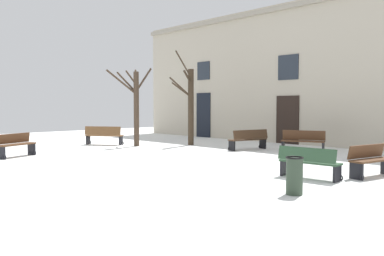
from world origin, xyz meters
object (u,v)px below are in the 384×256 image
at_px(bench_near_center_tree, 303,140).
at_px(litter_bin, 294,175).
at_px(bench_by_litter_bin, 309,162).
at_px(tree_center, 190,104).
at_px(bench_back_to_back_left, 249,139).
at_px(bench_back_to_back_right, 16,145).
at_px(bench_far_corner, 104,135).
at_px(tree_foreground, 135,103).
at_px(bench_facing_shops, 371,160).

bearing_deg(bench_near_center_tree, litter_bin, -81.39).
distance_m(litter_bin, bench_by_litter_bin, 2.10).
xyz_separation_m(tree_center, bench_back_to_back_left, (3.34, 0.37, -1.54)).
bearing_deg(bench_back_to_back_right, litter_bin, -101.72).
bearing_deg(bench_far_corner, bench_by_litter_bin, 141.12).
distance_m(bench_far_corner, bench_back_to_back_right, 5.25).
xyz_separation_m(bench_near_center_tree, bench_back_to_back_left, (-1.88, -1.34, 0.01)).
bearing_deg(tree_foreground, litter_bin, -18.80).
height_order(tree_center, bench_back_to_back_left, tree_center).
height_order(bench_facing_shops, bench_by_litter_bin, bench_facing_shops).
bearing_deg(bench_by_litter_bin, bench_back_to_back_right, 17.82).
xyz_separation_m(tree_foreground, bench_facing_shops, (11.26, -0.31, -1.62)).
xyz_separation_m(tree_foreground, bench_near_center_tree, (6.69, 3.91, -1.62)).
bearing_deg(litter_bin, bench_facing_shops, 85.88).
relative_size(tree_foreground, litter_bin, 4.55).
relative_size(bench_by_litter_bin, bench_far_corner, 0.93).
bearing_deg(bench_back_to_back_left, bench_by_litter_bin, 63.35).
bearing_deg(bench_back_to_back_left, litter_bin, 56.63).
relative_size(bench_facing_shops, bench_far_corner, 0.89).
xyz_separation_m(tree_foreground, bench_by_litter_bin, (10.24, -1.80, -1.64)).
bearing_deg(tree_foreground, bench_back_to_back_right, -87.31).
height_order(bench_facing_shops, bench_back_to_back_right, bench_back_to_back_right).
distance_m(tree_foreground, bench_facing_shops, 11.38).
height_order(bench_by_litter_bin, bench_back_to_back_right, bench_back_to_back_right).
height_order(tree_center, bench_by_litter_bin, tree_center).
bearing_deg(bench_by_litter_bin, bench_back_to_back_left, -42.41).
bearing_deg(tree_foreground, bench_near_center_tree, 30.32).
relative_size(litter_bin, bench_back_to_back_left, 0.43).
height_order(tree_center, bench_facing_shops, tree_center).
bearing_deg(bench_by_litter_bin, bench_near_center_tree, -61.70).
height_order(tree_center, bench_near_center_tree, tree_center).
distance_m(bench_by_litter_bin, bench_far_corner, 11.86).
bearing_deg(bench_far_corner, bench_back_to_back_left, 173.78).
distance_m(tree_center, bench_back_to_back_right, 8.15).
xyz_separation_m(tree_foreground, bench_back_to_back_left, (4.81, 2.57, -1.61)).
xyz_separation_m(litter_bin, bench_by_litter_bin, (-0.77, 1.95, 0.02)).
distance_m(bench_facing_shops, bench_far_corner, 12.85).
xyz_separation_m(litter_bin, bench_near_center_tree, (-4.33, 7.66, 0.03)).
height_order(bench_near_center_tree, bench_far_corner, bench_far_corner).
xyz_separation_m(litter_bin, bench_far_corner, (-12.59, 2.96, 0.06)).
height_order(tree_foreground, bench_back_to_back_right, tree_foreground).
bearing_deg(bench_near_center_tree, bench_facing_shops, -63.59).
height_order(tree_foreground, bench_back_to_back_left, tree_foreground).
relative_size(bench_far_corner, bench_back_to_back_left, 0.92).
distance_m(litter_bin, bench_far_corner, 12.93).
relative_size(tree_center, bench_near_center_tree, 2.49).
bearing_deg(litter_bin, bench_near_center_tree, 119.44).
height_order(litter_bin, bench_near_center_tree, bench_near_center_tree).
xyz_separation_m(bench_by_litter_bin, bench_far_corner, (-11.82, 1.01, 0.05)).
height_order(bench_near_center_tree, bench_back_to_back_left, bench_back_to_back_left).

